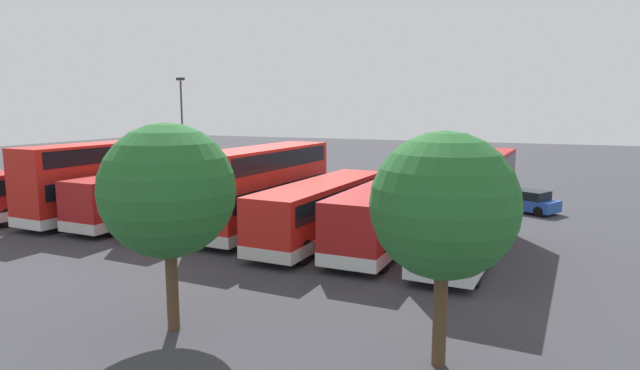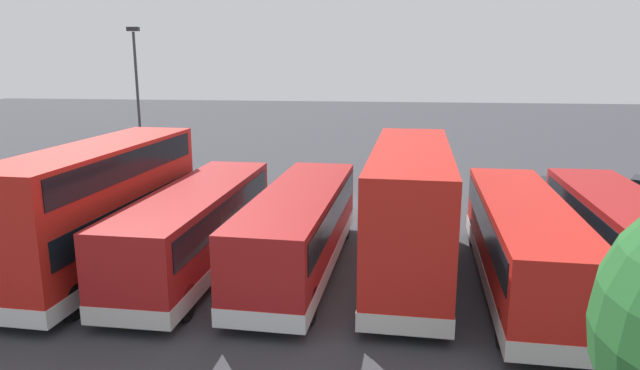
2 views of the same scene
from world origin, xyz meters
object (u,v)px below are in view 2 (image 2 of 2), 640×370
(bus_single_deck_fifth, at_px, (300,227))
(waste_bin_yellow, at_px, (220,195))
(bus_double_decker_fourth, at_px, (410,208))
(bus_single_deck_third, at_px, (523,241))
(car_small_green, at_px, (545,194))
(bus_single_deck_second, at_px, (626,242))
(bus_single_deck_sixth, at_px, (196,225))
(bus_single_deck_far_end, at_px, (7,223))
(lamp_post_tall, at_px, (138,95))
(bus_double_decker_seventh, at_px, (102,205))

(bus_single_deck_fifth, height_order, waste_bin_yellow, bus_single_deck_fifth)
(bus_double_decker_fourth, bearing_deg, bus_single_deck_third, 169.86)
(bus_single_deck_third, height_order, car_small_green, bus_single_deck_third)
(bus_single_deck_second, bearing_deg, bus_single_deck_sixth, -0.24)
(waste_bin_yellow, bearing_deg, bus_single_deck_sixth, 101.86)
(waste_bin_yellow, bearing_deg, bus_single_deck_far_end, 62.55)
(bus_double_decker_fourth, xyz_separation_m, car_small_green, (-7.21, -10.27, -1.75))
(bus_single_deck_second, distance_m, bus_single_deck_third, 3.36)
(bus_double_decker_fourth, relative_size, lamp_post_tall, 1.15)
(bus_double_decker_seventh, bearing_deg, bus_single_deck_far_end, -1.48)
(bus_single_deck_third, bearing_deg, bus_double_decker_fourth, -10.14)
(bus_single_deck_third, relative_size, bus_single_deck_far_end, 1.00)
(bus_single_deck_second, xyz_separation_m, waste_bin_yellow, (16.52, -9.28, -1.15))
(bus_single_deck_far_end, distance_m, waste_bin_yellow, 11.02)
(bus_single_deck_third, bearing_deg, car_small_green, -107.90)
(bus_single_deck_second, relative_size, lamp_post_tall, 1.24)
(bus_double_decker_seventh, xyz_separation_m, waste_bin_yellow, (-1.26, -9.82, -1.97))
(bus_single_deck_third, distance_m, waste_bin_yellow, 16.36)
(bus_single_deck_far_end, bearing_deg, waste_bin_yellow, -117.45)
(bus_single_deck_second, relative_size, car_small_green, 2.60)
(bus_single_deck_second, height_order, bus_single_deck_sixth, same)
(bus_single_deck_third, bearing_deg, bus_single_deck_sixth, -2.07)
(bus_single_deck_third, height_order, waste_bin_yellow, bus_single_deck_third)
(bus_single_deck_fifth, xyz_separation_m, lamp_post_tall, (11.90, -13.52, 3.69))
(waste_bin_yellow, bearing_deg, bus_single_deck_third, 143.84)
(bus_single_deck_fifth, xyz_separation_m, bus_single_deck_sixth, (3.72, 0.22, 0.00))
(car_small_green, bearing_deg, bus_single_deck_fifth, 43.00)
(bus_single_deck_third, relative_size, bus_single_deck_fifth, 1.04)
(car_small_green, bearing_deg, bus_double_decker_fourth, 54.94)
(bus_double_decker_seventh, xyz_separation_m, bus_single_deck_far_end, (3.79, -0.10, -0.82))
(bus_double_decker_fourth, distance_m, bus_single_deck_fifth, 3.93)
(bus_single_deck_fifth, xyz_separation_m, car_small_green, (-11.05, -10.30, -0.92))
(bus_single_deck_third, xyz_separation_m, bus_single_deck_far_end, (18.22, 0.09, -0.00))
(bus_single_deck_second, xyz_separation_m, car_small_green, (-0.18, -10.58, -0.92))
(bus_single_deck_fifth, relative_size, bus_double_decker_seventh, 1.04)
(bus_single_deck_third, height_order, bus_single_deck_fifth, same)
(lamp_post_tall, bearing_deg, waste_bin_yellow, 144.14)
(bus_single_deck_sixth, bearing_deg, car_small_green, -144.53)
(bus_single_deck_fifth, bearing_deg, bus_double_decker_fourth, -179.49)
(bus_single_deck_second, xyz_separation_m, bus_double_decker_fourth, (7.02, -0.31, 0.82))
(bus_double_decker_seventh, relative_size, waste_bin_yellow, 11.10)
(bus_single_deck_sixth, bearing_deg, bus_double_decker_seventh, 10.60)
(bus_double_decker_fourth, bearing_deg, car_small_green, -125.06)
(bus_double_decker_seventh, height_order, waste_bin_yellow, bus_double_decker_seventh)
(bus_double_decker_seventh, height_order, bus_single_deck_far_end, bus_double_decker_seventh)
(bus_single_deck_second, relative_size, bus_single_deck_fifth, 1.04)
(car_small_green, bearing_deg, bus_single_deck_third, 72.10)
(bus_single_deck_far_end, bearing_deg, bus_single_deck_second, -178.83)
(bus_single_deck_third, distance_m, bus_double_decker_seventh, 14.46)
(lamp_post_tall, bearing_deg, bus_single_deck_far_end, 94.79)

